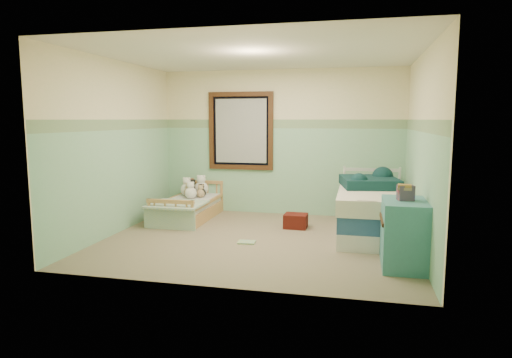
% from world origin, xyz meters
% --- Properties ---
extents(floor, '(4.20, 3.60, 0.02)m').
position_xyz_m(floor, '(0.00, 0.00, -0.01)').
color(floor, '#736650').
rests_on(floor, ground).
extents(ceiling, '(4.20, 3.60, 0.02)m').
position_xyz_m(ceiling, '(0.00, 0.00, 2.51)').
color(ceiling, silver).
rests_on(ceiling, wall_back).
extents(wall_back, '(4.20, 0.04, 2.50)m').
position_xyz_m(wall_back, '(0.00, 1.80, 1.25)').
color(wall_back, beige).
rests_on(wall_back, floor).
extents(wall_front, '(4.20, 0.04, 2.50)m').
position_xyz_m(wall_front, '(0.00, -1.80, 1.25)').
color(wall_front, beige).
rests_on(wall_front, floor).
extents(wall_left, '(0.04, 3.60, 2.50)m').
position_xyz_m(wall_left, '(-2.10, 0.00, 1.25)').
color(wall_left, beige).
rests_on(wall_left, floor).
extents(wall_right, '(0.04, 3.60, 2.50)m').
position_xyz_m(wall_right, '(2.10, 0.00, 1.25)').
color(wall_right, beige).
rests_on(wall_right, floor).
extents(wainscot_mint, '(4.20, 0.01, 1.50)m').
position_xyz_m(wainscot_mint, '(0.00, 1.79, 0.75)').
color(wainscot_mint, '#8EC19D').
rests_on(wainscot_mint, floor).
extents(border_strip, '(4.20, 0.01, 0.15)m').
position_xyz_m(border_strip, '(0.00, 1.79, 1.57)').
color(border_strip, '#3F7347').
rests_on(border_strip, wall_back).
extents(window_frame, '(1.16, 0.06, 1.36)m').
position_xyz_m(window_frame, '(-0.70, 1.76, 1.45)').
color(window_frame, '#3C1F0C').
rests_on(window_frame, wall_back).
extents(window_blinds, '(0.92, 0.01, 1.12)m').
position_xyz_m(window_blinds, '(-0.70, 1.77, 1.45)').
color(window_blinds, beige).
rests_on(window_blinds, window_frame).
extents(toddler_bed_frame, '(0.76, 1.53, 0.20)m').
position_xyz_m(toddler_bed_frame, '(-1.42, 1.05, 0.10)').
color(toddler_bed_frame, '#9B6C40').
rests_on(toddler_bed_frame, floor).
extents(toddler_mattress, '(0.70, 1.46, 0.12)m').
position_xyz_m(toddler_mattress, '(-1.42, 1.05, 0.26)').
color(toddler_mattress, silver).
rests_on(toddler_mattress, toddler_bed_frame).
extents(patchwork_quilt, '(0.83, 0.76, 0.03)m').
position_xyz_m(patchwork_quilt, '(-1.42, 0.57, 0.33)').
color(patchwork_quilt, '#70A1C0').
rests_on(patchwork_quilt, toddler_mattress).
extents(plush_bed_brown, '(0.20, 0.20, 0.20)m').
position_xyz_m(plush_bed_brown, '(-1.57, 1.55, 0.42)').
color(plush_bed_brown, brown).
rests_on(plush_bed_brown, toddler_mattress).
extents(plush_bed_white, '(0.24, 0.24, 0.24)m').
position_xyz_m(plush_bed_white, '(-1.37, 1.55, 0.44)').
color(plush_bed_white, white).
rests_on(plush_bed_white, toddler_mattress).
extents(plush_bed_tan, '(0.17, 0.17, 0.17)m').
position_xyz_m(plush_bed_tan, '(-1.52, 1.33, 0.40)').
color(plush_bed_tan, tan).
rests_on(plush_bed_tan, toddler_mattress).
extents(plush_bed_dark, '(0.16, 0.16, 0.16)m').
position_xyz_m(plush_bed_dark, '(-1.29, 1.33, 0.40)').
color(plush_bed_dark, black).
rests_on(plush_bed_dark, toddler_mattress).
extents(plush_floor_cream, '(0.24, 0.24, 0.24)m').
position_xyz_m(plush_floor_cream, '(-1.84, 0.56, 0.12)').
color(plush_floor_cream, white).
rests_on(plush_floor_cream, floor).
extents(plush_floor_tan, '(0.27, 0.27, 0.27)m').
position_xyz_m(plush_floor_tan, '(-1.81, 0.58, 0.13)').
color(plush_floor_tan, tan).
rests_on(plush_floor_tan, floor).
extents(twin_bed_frame, '(0.92, 1.85, 0.22)m').
position_xyz_m(twin_bed_frame, '(1.55, 0.60, 0.11)').
color(twin_bed_frame, silver).
rests_on(twin_bed_frame, floor).
extents(twin_boxspring, '(0.92, 1.85, 0.22)m').
position_xyz_m(twin_boxspring, '(1.55, 0.60, 0.33)').
color(twin_boxspring, navy).
rests_on(twin_boxspring, twin_bed_frame).
extents(twin_mattress, '(0.96, 1.88, 0.22)m').
position_xyz_m(twin_mattress, '(1.55, 0.60, 0.55)').
color(twin_mattress, silver).
rests_on(twin_mattress, twin_boxspring).
extents(teal_blanket, '(0.92, 0.96, 0.14)m').
position_xyz_m(teal_blanket, '(1.50, 0.90, 0.73)').
color(teal_blanket, '#0C272D').
rests_on(teal_blanket, twin_mattress).
extents(dresser, '(0.47, 0.76, 0.76)m').
position_xyz_m(dresser, '(1.85, -0.72, 0.38)').
color(dresser, teal).
rests_on(dresser, floor).
extents(book_stack, '(0.19, 0.16, 0.17)m').
position_xyz_m(book_stack, '(1.85, -0.71, 0.84)').
color(book_stack, brown).
rests_on(book_stack, dresser).
extents(red_pillow, '(0.35, 0.31, 0.22)m').
position_xyz_m(red_pillow, '(0.42, 0.80, 0.11)').
color(red_pillow, maroon).
rests_on(red_pillow, floor).
extents(floor_book, '(0.25, 0.20, 0.02)m').
position_xyz_m(floor_book, '(-0.11, -0.19, 0.01)').
color(floor_book, yellow).
rests_on(floor_book, floor).
extents(extra_plush_0, '(0.15, 0.15, 0.15)m').
position_xyz_m(extra_plush_0, '(-1.30, 1.31, 0.39)').
color(extra_plush_0, tan).
rests_on(extra_plush_0, toddler_mattress).
extents(extra_plush_1, '(0.19, 0.19, 0.19)m').
position_xyz_m(extra_plush_1, '(-1.53, 1.50, 0.41)').
color(extra_plush_1, black).
rests_on(extra_plush_1, toddler_mattress).
extents(extra_plush_2, '(0.22, 0.22, 0.22)m').
position_xyz_m(extra_plush_2, '(-1.61, 1.45, 0.43)').
color(extra_plush_2, white).
rests_on(extra_plush_2, toddler_mattress).
extents(extra_plush_3, '(0.15, 0.15, 0.15)m').
position_xyz_m(extra_plush_3, '(-1.64, 1.53, 0.39)').
color(extra_plush_3, tan).
rests_on(extra_plush_3, toddler_mattress).
extents(extra_plush_4, '(0.20, 0.20, 0.20)m').
position_xyz_m(extra_plush_4, '(-1.42, 1.16, 0.42)').
color(extra_plush_4, white).
rests_on(extra_plush_4, toddler_mattress).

